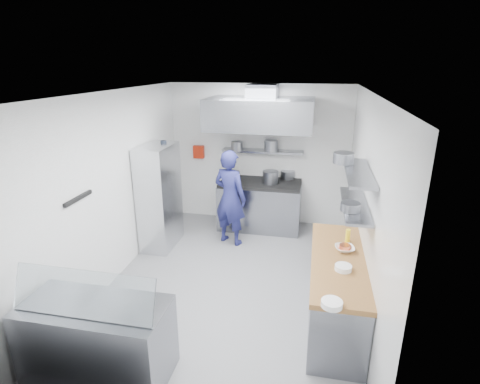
% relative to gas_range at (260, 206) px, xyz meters
% --- Properties ---
extents(floor, '(5.00, 5.00, 0.00)m').
position_rel_gas_range_xyz_m(floor, '(-0.10, -2.10, -0.45)').
color(floor, slate).
rests_on(floor, ground).
extents(ceiling, '(5.00, 5.00, 0.00)m').
position_rel_gas_range_xyz_m(ceiling, '(-0.10, -2.10, 2.35)').
color(ceiling, silver).
rests_on(ceiling, wall_back).
extents(wall_back, '(3.60, 2.80, 0.02)m').
position_rel_gas_range_xyz_m(wall_back, '(-0.10, 0.40, 0.95)').
color(wall_back, white).
rests_on(wall_back, floor).
extents(wall_front, '(3.60, 2.80, 0.02)m').
position_rel_gas_range_xyz_m(wall_front, '(-0.10, -4.60, 0.95)').
color(wall_front, white).
rests_on(wall_front, floor).
extents(wall_left, '(2.80, 5.00, 0.02)m').
position_rel_gas_range_xyz_m(wall_left, '(-1.90, -2.10, 0.95)').
color(wall_left, white).
rests_on(wall_left, floor).
extents(wall_right, '(2.80, 5.00, 0.02)m').
position_rel_gas_range_xyz_m(wall_right, '(1.70, -2.10, 0.95)').
color(wall_right, white).
rests_on(wall_right, floor).
extents(gas_range, '(1.60, 0.80, 0.90)m').
position_rel_gas_range_xyz_m(gas_range, '(0.00, 0.00, 0.00)').
color(gas_range, gray).
rests_on(gas_range, floor).
extents(cooktop, '(1.57, 0.78, 0.06)m').
position_rel_gas_range_xyz_m(cooktop, '(0.00, 0.00, 0.48)').
color(cooktop, black).
rests_on(cooktop, gas_range).
extents(stock_pot_left, '(0.26, 0.26, 0.20)m').
position_rel_gas_range_xyz_m(stock_pot_left, '(-0.53, -0.04, 0.61)').
color(stock_pot_left, slate).
rests_on(stock_pot_left, cooktop).
extents(stock_pot_mid, '(0.30, 0.30, 0.24)m').
position_rel_gas_range_xyz_m(stock_pot_mid, '(0.20, -0.03, 0.63)').
color(stock_pot_mid, slate).
rests_on(stock_pot_mid, cooktop).
extents(stock_pot_right, '(0.28, 0.28, 0.16)m').
position_rel_gas_range_xyz_m(stock_pot_right, '(0.50, 0.34, 0.59)').
color(stock_pot_right, slate).
rests_on(stock_pot_right, cooktop).
extents(over_range_shelf, '(1.60, 0.30, 0.04)m').
position_rel_gas_range_xyz_m(over_range_shelf, '(0.00, 0.24, 1.07)').
color(over_range_shelf, gray).
rests_on(over_range_shelf, wall_back).
extents(shelf_pot_a, '(0.23, 0.23, 0.18)m').
position_rel_gas_range_xyz_m(shelf_pot_a, '(-0.49, 0.11, 1.18)').
color(shelf_pot_a, slate).
rests_on(shelf_pot_a, over_range_shelf).
extents(shelf_pot_b, '(0.26, 0.26, 0.22)m').
position_rel_gas_range_xyz_m(shelf_pot_b, '(0.17, 0.16, 1.20)').
color(shelf_pot_b, slate).
rests_on(shelf_pot_b, over_range_shelf).
extents(extractor_hood, '(1.90, 1.15, 0.55)m').
position_rel_gas_range_xyz_m(extractor_hood, '(0.00, -0.18, 1.85)').
color(extractor_hood, gray).
rests_on(extractor_hood, wall_back).
extents(hood_duct, '(0.55, 0.55, 0.24)m').
position_rel_gas_range_xyz_m(hood_duct, '(0.00, 0.05, 2.23)').
color(hood_duct, slate).
rests_on(hood_duct, extractor_hood).
extents(red_firebox, '(0.22, 0.10, 0.26)m').
position_rel_gas_range_xyz_m(red_firebox, '(-1.35, 0.34, 0.97)').
color(red_firebox, '#A8200D').
rests_on(red_firebox, wall_back).
extents(chef, '(0.74, 0.62, 1.75)m').
position_rel_gas_range_xyz_m(chef, '(-0.43, -0.78, 0.42)').
color(chef, navy).
rests_on(chef, floor).
extents(wire_rack, '(0.50, 0.90, 1.85)m').
position_rel_gas_range_xyz_m(wire_rack, '(-1.63, -1.12, 0.48)').
color(wire_rack, silver).
rests_on(wire_rack, floor).
extents(rack_bin_a, '(0.16, 0.20, 0.18)m').
position_rel_gas_range_xyz_m(rack_bin_a, '(-1.63, -1.15, 0.35)').
color(rack_bin_a, white).
rests_on(rack_bin_a, wire_rack).
extents(rack_bin_b, '(0.13, 0.17, 0.15)m').
position_rel_gas_range_xyz_m(rack_bin_b, '(-1.63, -0.67, 0.85)').
color(rack_bin_b, yellow).
rests_on(rack_bin_b, wire_rack).
extents(rack_jar, '(0.10, 0.10, 0.18)m').
position_rel_gas_range_xyz_m(rack_jar, '(-1.58, -0.90, 1.35)').
color(rack_jar, black).
rests_on(rack_jar, wire_rack).
extents(knife_strip, '(0.04, 0.55, 0.05)m').
position_rel_gas_range_xyz_m(knife_strip, '(-1.88, -3.00, 1.10)').
color(knife_strip, black).
rests_on(knife_strip, wall_left).
extents(prep_counter_base, '(0.62, 2.00, 0.84)m').
position_rel_gas_range_xyz_m(prep_counter_base, '(1.38, -2.70, -0.03)').
color(prep_counter_base, gray).
rests_on(prep_counter_base, floor).
extents(prep_counter_top, '(0.65, 2.04, 0.06)m').
position_rel_gas_range_xyz_m(prep_counter_top, '(1.38, -2.70, 0.42)').
color(prep_counter_top, brown).
rests_on(prep_counter_top, prep_counter_base).
extents(plate_stack_a, '(0.21, 0.21, 0.06)m').
position_rel_gas_range_xyz_m(plate_stack_a, '(1.27, -3.70, 0.48)').
color(plate_stack_a, white).
rests_on(plate_stack_a, prep_counter_top).
extents(plate_stack_b, '(0.19, 0.19, 0.06)m').
position_rel_gas_range_xyz_m(plate_stack_b, '(1.42, -2.97, 0.48)').
color(plate_stack_b, white).
rests_on(plate_stack_b, prep_counter_top).
extents(copper_pan, '(0.15, 0.15, 0.06)m').
position_rel_gas_range_xyz_m(copper_pan, '(1.47, -2.44, 0.48)').
color(copper_pan, '#D7653C').
rests_on(copper_pan, prep_counter_top).
extents(squeeze_bottle, '(0.06, 0.06, 0.18)m').
position_rel_gas_range_xyz_m(squeeze_bottle, '(1.51, -2.22, 0.54)').
color(squeeze_bottle, yellow).
rests_on(squeeze_bottle, prep_counter_top).
extents(mixing_bowl, '(0.28, 0.28, 0.06)m').
position_rel_gas_range_xyz_m(mixing_bowl, '(1.46, -2.49, 0.48)').
color(mixing_bowl, white).
rests_on(mixing_bowl, prep_counter_top).
extents(wall_shelf_lower, '(0.30, 1.30, 0.04)m').
position_rel_gas_range_xyz_m(wall_shelf_lower, '(1.54, -2.40, 1.05)').
color(wall_shelf_lower, gray).
rests_on(wall_shelf_lower, wall_right).
extents(wall_shelf_upper, '(0.30, 1.30, 0.04)m').
position_rel_gas_range_xyz_m(wall_shelf_upper, '(1.54, -2.40, 1.47)').
color(wall_shelf_upper, gray).
rests_on(wall_shelf_upper, wall_right).
extents(shelf_pot_c, '(0.23, 0.23, 0.10)m').
position_rel_gas_range_xyz_m(shelf_pot_c, '(1.46, -2.67, 1.12)').
color(shelf_pot_c, slate).
rests_on(shelf_pot_c, wall_shelf_lower).
extents(shelf_pot_d, '(0.26, 0.26, 0.14)m').
position_rel_gas_range_xyz_m(shelf_pot_d, '(1.37, -2.07, 1.56)').
color(shelf_pot_d, slate).
rests_on(shelf_pot_d, wall_shelf_upper).
extents(display_case, '(1.50, 0.70, 0.85)m').
position_rel_gas_range_xyz_m(display_case, '(-1.08, -4.10, -0.03)').
color(display_case, gray).
rests_on(display_case, floor).
extents(display_glass, '(1.47, 0.19, 0.42)m').
position_rel_gas_range_xyz_m(display_glass, '(-1.08, -4.22, 0.62)').
color(display_glass, silver).
rests_on(display_glass, display_case).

